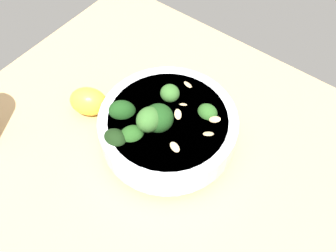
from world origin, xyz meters
TOP-DOWN VIEW (x-y plane):
  - ground_plane at (0.00, 0.00)cm, footprint 62.96×62.96cm
  - bowl_of_broccoli at (5.03, -1.22)cm, footprint 20.32×20.32cm
  - lemon_wedge at (2.23, 12.36)cm, footprint 6.66×7.42cm

SIDE VIEW (x-z plane):
  - ground_plane at x=0.00cm, z-range -4.45..0.00cm
  - lemon_wedge at x=2.23cm, z-range 0.00..4.65cm
  - bowl_of_broccoli at x=5.03cm, z-range -0.84..8.74cm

